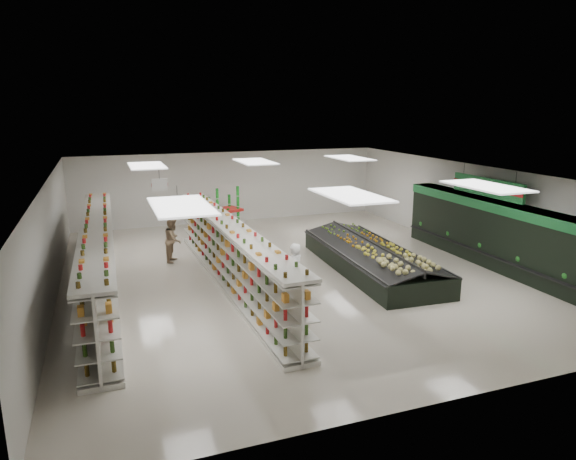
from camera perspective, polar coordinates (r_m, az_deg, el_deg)
name	(u,v)px	position (r m, az deg, el deg)	size (l,w,h in m)	color
floor	(291,272)	(16.67, 0.39, -4.64)	(16.00, 16.00, 0.00)	beige
ceiling	(292,173)	(15.96, 0.41, 6.33)	(14.00, 16.00, 0.02)	white
wall_back	(231,187)	(23.77, -6.37, 4.77)	(14.00, 0.02, 3.20)	silver
wall_front	(451,320)	(9.51, 17.71, -9.50)	(14.00, 0.02, 3.20)	silver
wall_left	(50,243)	(15.34, -24.92, -1.35)	(0.02, 16.00, 3.20)	silver
wall_right	(472,209)	(19.76, 19.81, 2.24)	(0.02, 16.00, 3.20)	silver
produce_wall_case	(490,228)	(18.42, 21.54, 0.16)	(0.93, 8.00, 2.20)	black
aisle_sign_near	(178,207)	(13.19, -12.15, 2.49)	(0.52, 0.06, 0.75)	white
aisle_sign_far	(160,185)	(17.10, -14.07, 4.90)	(0.52, 0.06, 0.75)	white
hortifruti_banner	(487,187)	(17.98, 21.24, 4.46)	(0.12, 3.20, 0.95)	#1D7035
gondola_left	(99,262)	(15.61, -20.23, -3.31)	(0.98, 11.40, 1.97)	white
gondola_center	(231,257)	(15.30, -6.40, -3.02)	(1.10, 10.93, 1.89)	white
produce_island	(371,257)	(16.93, 9.19, -2.97)	(2.67, 6.62, 0.97)	black
soda_endcap	(224,212)	(21.82, -7.14, 1.99)	(1.63, 1.35, 1.78)	#B41419
shopper_main	(294,274)	(13.80, 0.64, -4.89)	(0.62, 0.41, 1.70)	white
shopper_background	(173,240)	(18.02, -12.64, -1.04)	(0.75, 0.46, 1.53)	tan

